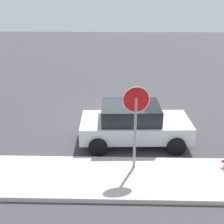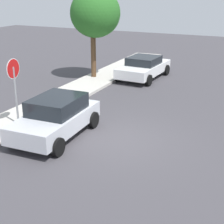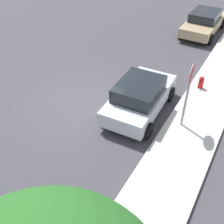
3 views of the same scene
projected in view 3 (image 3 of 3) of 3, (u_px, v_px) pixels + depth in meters
ground_plane at (86, 104)px, 12.11m from camera, size 60.00×60.00×0.00m
sidewalk_curb at (187, 139)px, 10.33m from camera, size 32.00×2.06×0.14m
stop_sign at (189, 86)px, 9.79m from camera, size 0.77×0.08×2.75m
parked_car_silver at (140, 97)px, 11.26m from camera, size 3.97×2.13×1.48m
parked_car_tan at (204, 22)px, 17.70m from camera, size 4.42×2.06×1.36m
fire_hydrant at (201, 83)px, 12.75m from camera, size 0.30×0.22×0.72m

